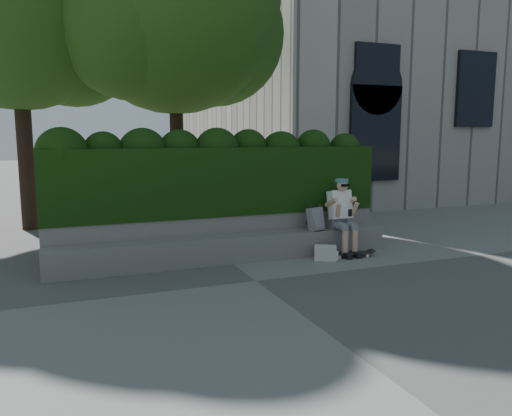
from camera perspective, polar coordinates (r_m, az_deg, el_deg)
name	(u,v)px	position (r m, az deg, el deg)	size (l,w,h in m)	color
ground	(256,281)	(7.56, -0.02, -8.34)	(80.00, 80.00, 0.00)	slate
bench_ledge	(229,249)	(8.64, -3.09, -4.68)	(6.00, 0.45, 0.45)	gray
planter_wall	(221,235)	(9.05, -4.06, -3.12)	(6.00, 0.50, 0.75)	gray
hedge	(216,180)	(9.12, -4.55, 3.16)	(6.00, 1.00, 1.20)	black
tree_left	(174,5)	(12.49, -9.38, 21.88)	(4.94, 4.94, 7.59)	black
tree_right	(15,3)	(12.87, -25.80, 20.37)	(4.65, 4.65, 7.36)	black
person	(341,213)	(9.26, 9.74, -0.58)	(0.40, 0.76, 1.38)	slate
skateboard	(352,253)	(9.15, 10.91, -5.11)	(0.77, 0.31, 0.08)	black
backpack_plaid	(316,219)	(9.10, 6.82, -1.27)	(0.29, 0.15, 0.42)	#A09FA3
backpack_ground	(325,253)	(8.85, 7.93, -5.11)	(0.38, 0.27, 0.24)	silver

